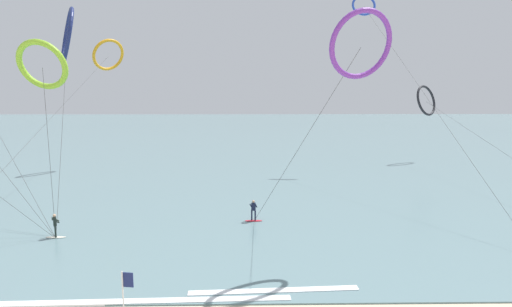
% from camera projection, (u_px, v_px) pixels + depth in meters
% --- Properties ---
extents(sea_water, '(400.00, 200.00, 0.08)m').
position_uv_depth(sea_water, '(251.00, 130.00, 118.45)').
color(sea_water, slate).
rests_on(sea_water, ground).
extents(surfer_crimson, '(1.40, 0.63, 1.70)m').
position_uv_depth(surfer_crimson, '(253.00, 212.00, 32.16)').
color(surfer_crimson, red).
rests_on(surfer_crimson, ground).
extents(surfer_ivory, '(1.40, 0.70, 1.70)m').
position_uv_depth(surfer_ivory, '(55.00, 227.00, 28.41)').
color(surfer_ivory, silver).
rests_on(surfer_ivory, ground).
extents(kite_cobalt, '(4.11, 33.18, 23.17)m').
position_uv_depth(kite_cobalt, '(364.00, 6.00, 53.35)').
color(kite_cobalt, '#2647B7').
rests_on(kite_cobalt, ground).
extents(kite_amber, '(4.70, 35.84, 17.48)m').
position_uv_depth(kite_amber, '(108.00, 55.00, 55.00)').
color(kite_amber, orange).
rests_on(kite_amber, ground).
extents(kite_charcoal, '(4.78, 43.18, 11.52)m').
position_uv_depth(kite_charcoal, '(426.00, 101.00, 61.06)').
color(kite_charcoal, black).
rests_on(kite_charcoal, ground).
extents(kite_navy, '(3.60, 10.72, 17.37)m').
position_uv_depth(kite_navy, '(67.00, 36.00, 34.55)').
color(kite_navy, navy).
rests_on(kite_navy, ground).
extents(kite_violet, '(8.38, 8.41, 14.86)m').
position_uv_depth(kite_violet, '(361.00, 45.00, 23.61)').
color(kite_violet, purple).
rests_on(kite_violet, ground).
extents(kite_lime, '(3.67, 2.17, 13.62)m').
position_uv_depth(kite_lime, '(42.00, 65.00, 27.19)').
color(kite_lime, '#8CC62D').
rests_on(kite_lime, ground).
extents(beach_flag, '(0.47, 0.10, 3.13)m').
position_uv_depth(beach_flag, '(125.00, 297.00, 16.03)').
color(beach_flag, silver).
rests_on(beach_flag, ground).
extents(wave_crest_near, '(16.87, 1.01, 0.12)m').
position_uv_depth(wave_crest_near, '(116.00, 302.00, 19.61)').
color(wave_crest_near, white).
rests_on(wave_crest_near, ground).
extents(wave_crest_mid, '(8.71, 0.98, 0.12)m').
position_uv_depth(wave_crest_mid, '(274.00, 291.00, 20.73)').
color(wave_crest_mid, white).
rests_on(wave_crest_mid, ground).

